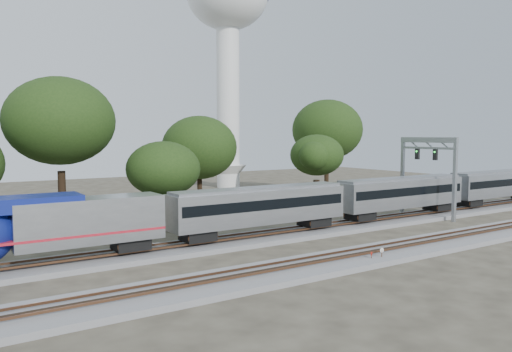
{
  "coord_description": "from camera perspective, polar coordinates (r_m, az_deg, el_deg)",
  "views": [
    {
      "loc": [
        -22.34,
        -30.77,
        9.46
      ],
      "look_at": [
        1.08,
        5.0,
        5.94
      ],
      "focal_mm": 35.0,
      "sensor_mm": 36.0,
      "label": 1
    }
  ],
  "objects": [
    {
      "name": "tree_7",
      "position": [
        76.8,
        8.12,
        5.26
      ],
      "size": [
        10.44,
        10.44,
        14.71
      ],
      "color": "black",
      "rests_on": "ground"
    },
    {
      "name": "signal_gantry",
      "position": [
        60.12,
        19.02,
        1.83
      ],
      "size": [
        0.64,
        7.57,
        9.21
      ],
      "color": "gray",
      "rests_on": "ground"
    },
    {
      "name": "switch_stand_red",
      "position": [
        38.14,
        13.05,
        -8.91
      ],
      "size": [
        0.27,
        0.12,
        0.87
      ],
      "rotation": [
        0.0,
        0.0,
        0.36
      ],
      "color": "#512D19",
      "rests_on": "ground"
    },
    {
      "name": "switch_lever",
      "position": [
        39.68,
        16.62,
        -9.06
      ],
      "size": [
        0.58,
        0.48,
        0.3
      ],
      "primitive_type": "cube",
      "rotation": [
        0.0,
        0.0,
        -0.41
      ],
      "color": "#512D19",
      "rests_on": "ground"
    },
    {
      "name": "switch_stand_white",
      "position": [
        38.67,
        14.18,
        -8.54
      ],
      "size": [
        0.34,
        0.07,
        1.08
      ],
      "rotation": [
        0.0,
        0.0,
        -0.1
      ],
      "color": "#512D19",
      "rests_on": "ground"
    },
    {
      "name": "track_far",
      "position": [
        44.01,
        -1.91,
        -7.43
      ],
      "size": [
        160.0,
        5.0,
        0.73
      ],
      "color": "slate",
      "rests_on": "ground"
    },
    {
      "name": "ground",
      "position": [
        39.18,
        2.72,
        -9.26
      ],
      "size": [
        160.0,
        160.0,
        0.0
      ],
      "primitive_type": "plane",
      "color": "#383328",
      "rests_on": "ground"
    },
    {
      "name": "tree_4",
      "position": [
        49.97,
        -10.54,
        0.77
      ],
      "size": [
        6.23,
        6.23,
        8.78
      ],
      "color": "black",
      "rests_on": "ground"
    },
    {
      "name": "tree_3",
      "position": [
        53.79,
        -21.51,
        5.85
      ],
      "size": [
        11.02,
        11.02,
        15.54
      ],
      "color": "black",
      "rests_on": "ground"
    },
    {
      "name": "water_tower",
      "position": [
        92.07,
        -3.26,
        17.4
      ],
      "size": [
        14.48,
        14.48,
        40.08
      ],
      "color": "silver",
      "rests_on": "ground"
    },
    {
      "name": "track_near",
      "position": [
        36.07,
        6.51,
        -10.18
      ],
      "size": [
        160.0,
        5.0,
        0.73
      ],
      "color": "slate",
      "rests_on": "ground"
    },
    {
      "name": "tree_5",
      "position": [
        62.14,
        -6.5,
        3.23
      ],
      "size": [
        8.04,
        8.04,
        11.33
      ],
      "color": "black",
      "rests_on": "ground"
    },
    {
      "name": "tree_6",
      "position": [
        64.09,
        6.95,
        2.37
      ],
      "size": [
        7.01,
        7.01,
        9.89
      ],
      "color": "black",
      "rests_on": "ground"
    },
    {
      "name": "train",
      "position": [
        57.17,
        16.37,
        -1.78
      ],
      "size": [
        89.8,
        3.09,
        4.56
      ],
      "color": "silver",
      "rests_on": "ground"
    }
  ]
}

